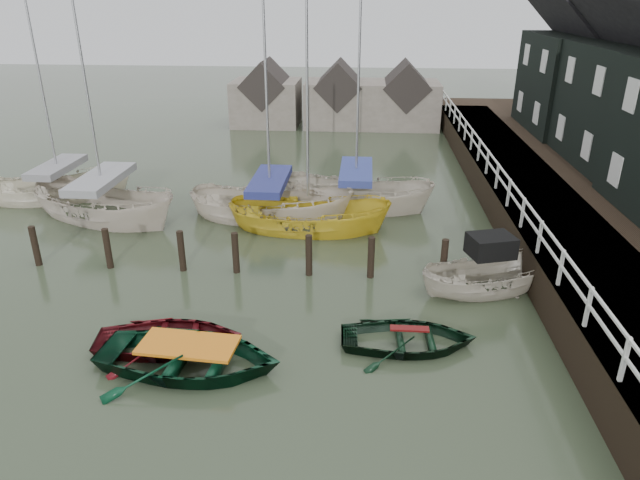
# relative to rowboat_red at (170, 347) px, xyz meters

# --- Properties ---
(ground) EXTENTS (120.00, 120.00, 0.00)m
(ground) POSITION_rel_rowboat_red_xyz_m (2.00, 1.43, 0.00)
(ground) COLOR #2D3622
(ground) RESTS_ON ground
(pier) EXTENTS (3.04, 32.00, 2.70)m
(pier) POSITION_rel_rowboat_red_xyz_m (11.48, 11.43, 0.71)
(pier) COLOR black
(pier) RESTS_ON ground
(mooring_pilings) EXTENTS (13.72, 0.22, 1.80)m
(mooring_pilings) POSITION_rel_rowboat_red_xyz_m (0.89, 4.43, 0.50)
(mooring_pilings) COLOR black
(mooring_pilings) RESTS_ON ground
(far_sheds) EXTENTS (14.00, 4.08, 4.39)m
(far_sheds) POSITION_rel_rowboat_red_xyz_m (2.83, 27.43, 1.86)
(far_sheds) COLOR #665B51
(far_sheds) RESTS_ON ground
(rowboat_red) EXTENTS (4.09, 3.19, 0.77)m
(rowboat_red) POSITION_rel_rowboat_red_xyz_m (0.00, 0.00, 0.00)
(rowboat_red) COLOR #4F0B10
(rowboat_red) RESTS_ON ground
(rowboat_green) EXTENTS (4.76, 3.57, 0.94)m
(rowboat_green) POSITION_rel_rowboat_red_xyz_m (0.80, -0.85, 0.00)
(rowboat_green) COLOR black
(rowboat_green) RESTS_ON ground
(rowboat_dkgreen) EXTENTS (3.64, 2.68, 0.73)m
(rowboat_dkgreen) POSITION_rel_rowboat_red_xyz_m (6.19, 0.56, 0.00)
(rowboat_dkgreen) COLOR black
(rowboat_dkgreen) RESTS_ON ground
(motorboat) EXTENTS (4.64, 2.81, 2.60)m
(motorboat) POSITION_rel_rowboat_red_xyz_m (8.80, 3.82, 0.09)
(motorboat) COLOR #BDB4A1
(motorboat) RESTS_ON ground
(sailboat_a) EXTENTS (7.65, 5.30, 10.95)m
(sailboat_a) POSITION_rel_rowboat_red_xyz_m (-5.60, 8.94, 0.06)
(sailboat_a) COLOR beige
(sailboat_a) RESTS_ON ground
(sailboat_b) EXTENTS (6.94, 3.05, 12.81)m
(sailboat_b) POSITION_rel_rowboat_red_xyz_m (1.13, 9.47, 0.06)
(sailboat_b) COLOR beige
(sailboat_b) RESTS_ON ground
(sailboat_c) EXTENTS (6.55, 2.90, 10.46)m
(sailboat_c) POSITION_rel_rowboat_red_xyz_m (2.78, 8.41, 0.01)
(sailboat_c) COLOR gold
(sailboat_c) RESTS_ON ground
(sailboat_d) EXTENTS (7.10, 4.04, 11.35)m
(sailboat_d) POSITION_rel_rowboat_red_xyz_m (4.56, 11.14, 0.06)
(sailboat_d) COLOR beige
(sailboat_d) RESTS_ON ground
(sailboat_e) EXTENTS (6.63, 4.36, 9.57)m
(sailboat_e) POSITION_rel_rowboat_red_xyz_m (-8.60, 11.12, 0.06)
(sailboat_e) COLOR silver
(sailboat_e) RESTS_ON ground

